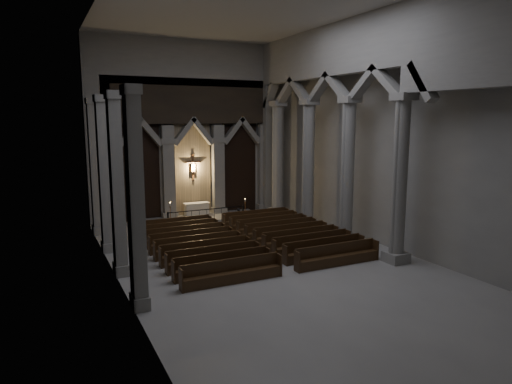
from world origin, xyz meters
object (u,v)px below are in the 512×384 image
worshipper (239,217)px  altar_rail (207,214)px  pews (247,242)px  candle_stand_left (171,220)px  altar (196,209)px  candle_stand_right (245,213)px

worshipper → altar_rail: bearing=134.6°
pews → worshipper: worshipper is taller
candle_stand_left → pews: bearing=-69.7°
worshipper → pews: bearing=-115.9°
altar_rail → pews: (0.00, -6.22, -0.36)m
candle_stand_left → worshipper: size_ratio=1.40×
altar → pews: altar is taller
altar_rail → candle_stand_left: 2.39m
altar_rail → candle_stand_right: size_ratio=3.66×
altar_rail → pews: size_ratio=0.53×
candle_stand_right → candle_stand_left: bearing=-178.5°
altar → candle_stand_left: (-2.39, -2.00, -0.16)m
altar → pews: bearing=-90.1°
altar_rail → candle_stand_right: (2.91, 0.32, -0.30)m
altar → altar_rail: altar is taller
altar → worshipper: 3.92m
altar → candle_stand_left: size_ratio=1.08×
altar_rail → worshipper: size_ratio=4.53×
altar → candle_stand_right: bearing=-32.7°
altar → worshipper: worshipper is taller
altar → candle_stand_right: candle_stand_right is taller
altar_rail → candle_stand_left: size_ratio=3.23×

